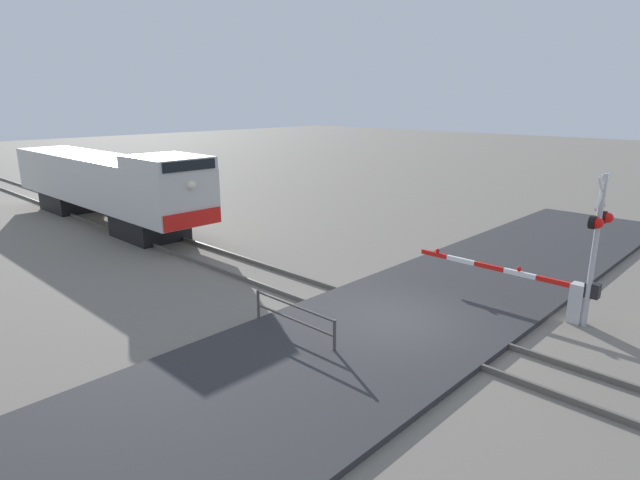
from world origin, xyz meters
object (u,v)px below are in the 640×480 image
Objects in this scene: guard_railing at (294,316)px; crossing_gate at (552,290)px; crossing_signal at (598,233)px; locomotive at (105,183)px.

crossing_gate is at bearing -34.60° from guard_railing.
crossing_gate is 1.91× the size of guard_railing.
crossing_signal reaches higher than crossing_gate.
crossing_signal is 1.44× the size of guard_railing.
crossing_signal is at bearing -96.00° from crossing_gate.
guard_railing is (-6.00, 5.20, -2.00)m from crossing_signal.
crossing_signal is 2.11m from crossing_gate.
crossing_signal is 0.76× the size of crossing_gate.
crossing_gate is at bearing 84.00° from crossing_signal.
guard_railing is at bearing -98.99° from locomotive.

